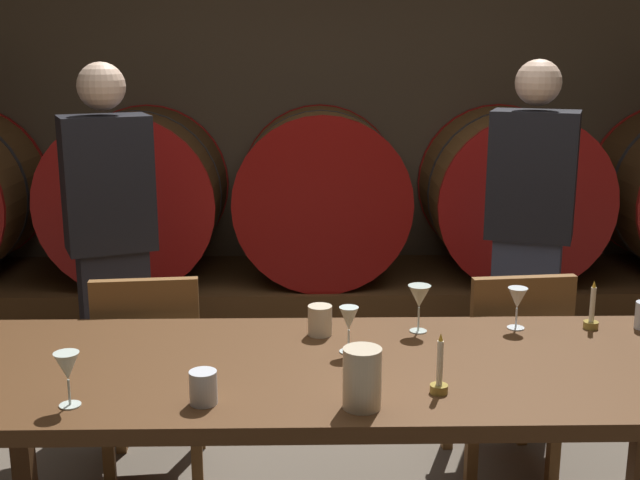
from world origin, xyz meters
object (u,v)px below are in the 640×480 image
object	(u,v)px
guest_left	(111,245)
wine_glass_center_left	(349,320)
cup_center	(320,320)
dining_table	(340,384)
candle_right	(592,316)
wine_glass_center_right	(419,298)
wine_barrel_center	(321,194)
guest_right	(528,240)
cup_left	(203,387)
candle_left	(439,377)
wine_barrel_right	(510,193)
pitcher	(362,378)
wine_glass_far_right	(517,299)
chair_left	(151,367)
wine_glass_far_left	(67,368)
wine_barrel_left	(138,195)
chair_right	(509,363)

from	to	relation	value
guest_left	wine_glass_center_left	size ratio (longest dim) A/B	10.84
guest_left	cup_center	distance (m)	1.30
cup_center	dining_table	bearing A→B (deg)	-77.54
dining_table	candle_right	xyz separation A→B (m)	(0.89, 0.30, 0.11)
wine_glass_center_left	wine_glass_center_right	size ratio (longest dim) A/B	0.92
wine_barrel_center	guest_right	xyz separation A→B (m)	(0.93, -1.10, -0.02)
cup_left	candle_left	bearing A→B (deg)	4.75
wine_barrel_right	pitcher	distance (m)	2.85
wine_glass_center_right	wine_glass_far_right	xyz separation A→B (m)	(0.35, 0.03, -0.02)
dining_table	chair_left	size ratio (longest dim) A/B	2.80
chair_left	wine_glass_far_right	xyz separation A→B (m)	(1.35, -0.33, 0.38)
pitcher	wine_glass_far_left	world-z (taller)	pitcher
wine_barrel_left	guest_right	bearing A→B (deg)	-28.74
cup_center	guest_left	bearing A→B (deg)	135.12
pitcher	wine_barrel_left	bearing A→B (deg)	113.28
cup_left	guest_right	bearing A→B (deg)	48.91
candle_right	wine_glass_center_left	bearing A→B (deg)	-166.48
chair_right	guest_right	distance (m)	0.72
candle_left	wine_glass_far_left	world-z (taller)	candle_left
wine_barrel_center	wine_glass_far_right	distance (m)	2.12
wine_glass_center_right	wine_barrel_left	bearing A→B (deg)	123.85
wine_glass_center_right	wine_barrel_right	bearing A→B (deg)	67.90
pitcher	cup_center	distance (m)	0.58
chair_right	chair_left	bearing A→B (deg)	-5.51
pitcher	chair_right	bearing A→B (deg)	55.25
wine_barrel_right	guest_left	size ratio (longest dim) A/B	0.60
wine_glass_far_left	wine_glass_center_left	size ratio (longest dim) A/B	1.02
wine_barrel_right	wine_glass_far_left	distance (m)	3.22
guest_right	pitcher	xyz separation A→B (m)	(-0.88, -1.54, -0.01)
candle_left	cup_left	size ratio (longest dim) A/B	1.91
candle_left	chair_right	bearing A→B (deg)	63.34
guest_right	candle_left	world-z (taller)	guest_right
chair_left	wine_glass_far_right	bearing A→B (deg)	160.86
candle_left	pitcher	size ratio (longest dim) A/B	1.06
wine_glass_far_left	wine_glass_center_left	distance (m)	0.88
chair_left	cup_left	xyz separation A→B (m)	(0.33, -0.91, 0.32)
wine_glass_center_right	candle_right	bearing A→B (deg)	1.88
chair_right	wine_barrel_center	bearing A→B (deg)	-72.80
wine_barrel_left	wine_barrel_center	size ratio (longest dim) A/B	1.00
dining_table	wine_glass_far_right	distance (m)	0.72
dining_table	cup_center	bearing A→B (deg)	102.46
wine_barrel_center	guest_right	bearing A→B (deg)	-49.82
wine_barrel_left	cup_center	bearing A→B (deg)	-63.52
wine_barrel_left	wine_glass_center_left	distance (m)	2.50
chair_left	candle_right	size ratio (longest dim) A/B	5.05
candle_left	candle_right	xyz separation A→B (m)	(0.62, 0.53, -0.00)
wine_barrel_right	pitcher	bearing A→B (deg)	-112.06
dining_table	wine_glass_far_left	bearing A→B (deg)	-159.16
pitcher	wine_glass_center_left	xyz separation A→B (m)	(-0.01, 0.41, 0.02)
candle_left	wine_glass_center_left	xyz separation A→B (m)	(-0.24, 0.32, 0.06)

